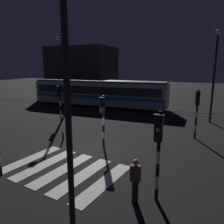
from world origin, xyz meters
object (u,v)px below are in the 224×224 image
Objects in this scene: street_lamp_trackside_left at (62,67)px; pedestrian_waiting_at_kerb at (135,181)px; traffic_light_corner_far_right at (197,107)px; traffic_light_corner_far_left at (59,98)px; bollard_island_edge at (63,132)px; traffic_light_corner_near_right at (158,144)px; traffic_light_median_centre at (103,113)px; street_lamp_near_kerb at (61,65)px; street_lamp_trackside_right at (215,67)px; tram at (98,93)px.

street_lamp_trackside_left reaches higher than pedestrian_waiting_at_kerb.
traffic_light_corner_far_right is 1.99× the size of pedestrian_waiting_at_kerb.
street_lamp_trackside_left is at bearing 133.37° from pedestrian_waiting_at_kerb.
pedestrian_waiting_at_kerb is (9.67, -8.95, -1.32)m from traffic_light_corner_far_left.
traffic_light_corner_near_right is at bearing -31.90° from bollard_island_edge.
pedestrian_waiting_at_kerb is at bearing -46.63° from street_lamp_trackside_left.
street_lamp_trackside_left reaches higher than bollard_island_edge.
traffic_light_corner_far_left is 1.04× the size of traffic_light_median_centre.
traffic_light_corner_near_right is 8.76m from bollard_island_edge.
traffic_light_corner_far_left is at bearing 126.45° from street_lamp_near_kerb.
street_lamp_trackside_right is at bearing 78.04° from traffic_light_corner_far_right.
pedestrian_waiting_at_kerb reaches higher than bollard_island_edge.
bollard_island_edge is at bearing 143.24° from pedestrian_waiting_at_kerb.
traffic_light_corner_far_left reaches higher than bollard_island_edge.
traffic_light_corner_far_left is at bearing 146.05° from traffic_light_median_centre.
street_lamp_trackside_right is 13.40m from tram.
traffic_light_median_centre reaches higher than bollard_island_edge.
street_lamp_trackside_left reaches higher than traffic_light_corner_near_right.
traffic_light_corner_near_right is 0.20× the size of tram.
tram is (-6.27, 12.10, -0.37)m from traffic_light_median_centre.
street_lamp_trackside_left is at bearing 124.96° from street_lamp_near_kerb.
traffic_light_corner_far_right reaches higher than pedestrian_waiting_at_kerb.
street_lamp_trackside_left is 0.46× the size of tram.
street_lamp_near_kerb is at bearing -104.74° from street_lamp_trackside_right.
traffic_light_corner_far_left is 7.98m from tram.
street_lamp_trackside_left is at bearing -173.80° from street_lamp_trackside_right.
street_lamp_near_kerb is at bearing -73.14° from traffic_light_median_centre.
bollard_island_edge is at bearing 148.10° from traffic_light_corner_near_right.
street_lamp_near_kerb reaches higher than tram.
bollard_island_edge is (-6.60, 4.93, -0.32)m from pedestrian_waiting_at_kerb.
traffic_light_corner_far_right is 14.24m from tram.
traffic_light_corner_near_right is 13.66m from street_lamp_trackside_right.
traffic_light_corner_near_right is at bearing -57.61° from tram.
traffic_light_corner_far_left is 3.00× the size of bollard_island_edge.
traffic_light_corner_near_right is at bearing -97.33° from traffic_light_corner_far_right.
street_lamp_near_kerb is 1.02× the size of street_lamp_trackside_right.
street_lamp_trackside_right is at bearing 75.26° from street_lamp_near_kerb.
pedestrian_waiting_at_kerb is (1.37, 2.28, -4.11)m from street_lamp_near_kerb.
street_lamp_trackside_right reaches higher than street_lamp_trackside_left.
traffic_light_corner_near_right is 6.11m from traffic_light_median_centre.
street_lamp_near_kerb reaches higher than traffic_light_corner_far_right.
traffic_light_corner_far_left is 5.32m from bollard_island_edge.
street_lamp_trackside_right is at bearing 80.89° from traffic_light_corner_near_right.
traffic_light_corner_far_right reaches higher than traffic_light_corner_far_left.
street_lamp_near_kerb reaches higher than traffic_light_corner_near_right.
street_lamp_near_kerb is (-2.06, -2.67, 2.73)m from traffic_light_corner_near_right.
traffic_light_median_centre is 3.45m from bollard_island_edge.
traffic_light_corner_far_right is 5.80m from street_lamp_trackside_right.
traffic_light_corner_near_right reaches higher than traffic_light_corner_far_right.
traffic_light_corner_far_left reaches higher than traffic_light_median_centre.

